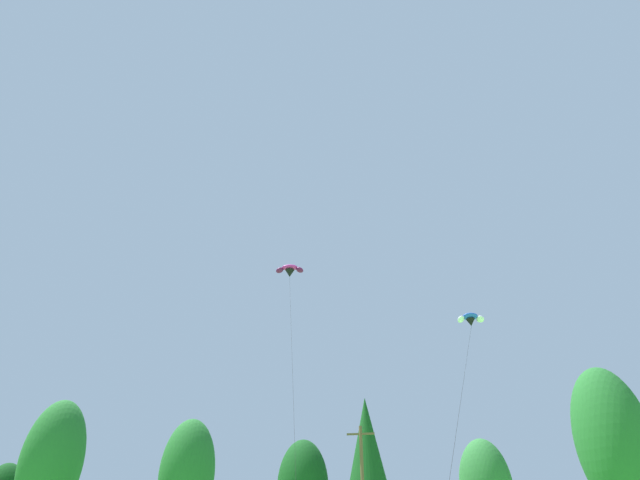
{
  "coord_description": "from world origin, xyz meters",
  "views": [
    {
      "loc": [
        2.43,
        0.84,
        1.86
      ],
      "look_at": [
        -1.17,
        21.8,
        14.64
      ],
      "focal_mm": 28.8,
      "sensor_mm": 36.0,
      "label": 1
    }
  ],
  "objects": [
    {
      "name": "parafoil_kite_mid_blue_white",
      "position": [
        7.8,
        40.75,
        17.52
      ],
      "size": [
        6.1,
        21.31,
        16.47
      ],
      "color": "blue"
    },
    {
      "name": "treeline_tree_c",
      "position": [
        -19.75,
        52.73,
        8.02
      ],
      "size": [
        5.38,
        5.38,
        13.25
      ],
      "color": "#472D19",
      "rests_on": "ground_plane"
    },
    {
      "name": "parafoil_kite_high_magenta",
      "position": [
        -8.2,
        44.9,
        25.47
      ],
      "size": [
        6.43,
        17.56,
        24.93
      ],
      "color": "#D12893"
    },
    {
      "name": "treeline_tree_g",
      "position": [
        18.57,
        48.56,
        9.31
      ],
      "size": [
        5.95,
        5.95,
        15.37
      ],
      "color": "#472D19",
      "rests_on": "ground_plane"
    },
    {
      "name": "treeline_tree_e",
      "position": [
        -1.64,
        48.64,
        8.56
      ],
      "size": [
        4.61,
        4.61,
        13.66
      ],
      "color": "#472D19",
      "rests_on": "ground_plane"
    },
    {
      "name": "treeline_tree_b",
      "position": [
        -32.57,
        49.64,
        9.05
      ],
      "size": [
        5.84,
        5.84,
        14.95
      ],
      "color": "#472D19",
      "rests_on": "ground_plane"
    }
  ]
}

